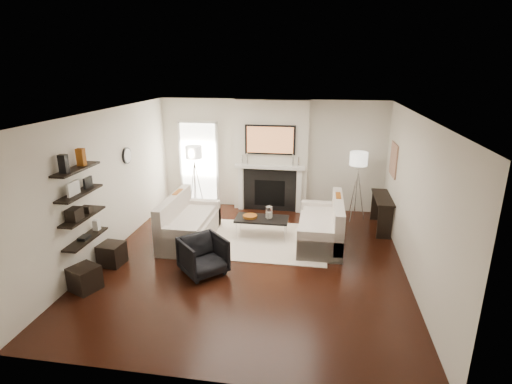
# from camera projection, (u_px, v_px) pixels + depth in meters

# --- Properties ---
(room_envelope) EXTENTS (6.00, 6.00, 6.00)m
(room_envelope) POSITION_uv_depth(u_px,v_px,m) (251.00, 191.00, 7.00)
(room_envelope) COLOR black
(room_envelope) RESTS_ON ground
(chimney_breast) EXTENTS (1.80, 0.25, 2.70)m
(chimney_breast) POSITION_uv_depth(u_px,v_px,m) (271.00, 156.00, 9.71)
(chimney_breast) COLOR silver
(chimney_breast) RESTS_ON floor
(fireplace_surround) EXTENTS (1.30, 0.02, 1.04)m
(fireplace_surround) POSITION_uv_depth(u_px,v_px,m) (270.00, 190.00, 9.83)
(fireplace_surround) COLOR black
(fireplace_surround) RESTS_ON floor
(firebox) EXTENTS (0.75, 0.02, 0.65)m
(firebox) POSITION_uv_depth(u_px,v_px,m) (270.00, 193.00, 9.85)
(firebox) COLOR black
(firebox) RESTS_ON floor
(mantel_pilaster_l) EXTENTS (0.12, 0.08, 1.10)m
(mantel_pilaster_l) POSITION_uv_depth(u_px,v_px,m) (241.00, 188.00, 9.90)
(mantel_pilaster_l) COLOR white
(mantel_pilaster_l) RESTS_ON floor
(mantel_pilaster_r) EXTENTS (0.12, 0.08, 1.10)m
(mantel_pilaster_r) POSITION_uv_depth(u_px,v_px,m) (299.00, 191.00, 9.69)
(mantel_pilaster_r) COLOR white
(mantel_pilaster_r) RESTS_ON floor
(mantel_shelf) EXTENTS (1.70, 0.18, 0.07)m
(mantel_shelf) POSITION_uv_depth(u_px,v_px,m) (270.00, 167.00, 9.60)
(mantel_shelf) COLOR white
(mantel_shelf) RESTS_ON chimney_breast
(tv_body) EXTENTS (1.20, 0.06, 0.70)m
(tv_body) POSITION_uv_depth(u_px,v_px,m) (270.00, 140.00, 9.43)
(tv_body) COLOR black
(tv_body) RESTS_ON chimney_breast
(tv_screen) EXTENTS (1.10, 0.00, 0.62)m
(tv_screen) POSITION_uv_depth(u_px,v_px,m) (270.00, 140.00, 9.39)
(tv_screen) COLOR #BF723F
(tv_screen) RESTS_ON tv_body
(candlestick_l_tall) EXTENTS (0.04, 0.04, 0.30)m
(candlestick_l_tall) POSITION_uv_depth(u_px,v_px,m) (247.00, 159.00, 9.64)
(candlestick_l_tall) COLOR silver
(candlestick_l_tall) RESTS_ON mantel_shelf
(candlestick_l_short) EXTENTS (0.04, 0.04, 0.24)m
(candlestick_l_short) POSITION_uv_depth(u_px,v_px,m) (242.00, 160.00, 9.67)
(candlestick_l_short) COLOR silver
(candlestick_l_short) RESTS_ON mantel_shelf
(candlestick_r_tall) EXTENTS (0.04, 0.04, 0.30)m
(candlestick_r_tall) POSITION_uv_depth(u_px,v_px,m) (293.00, 160.00, 9.47)
(candlestick_r_tall) COLOR silver
(candlestick_r_tall) RESTS_ON mantel_shelf
(candlestick_r_short) EXTENTS (0.04, 0.04, 0.24)m
(candlestick_r_short) POSITION_uv_depth(u_px,v_px,m) (298.00, 162.00, 9.46)
(candlestick_r_short) COLOR silver
(candlestick_r_short) RESTS_ON mantel_shelf
(hallway_panel) EXTENTS (0.90, 0.02, 2.10)m
(hallway_panel) POSITION_uv_depth(u_px,v_px,m) (199.00, 164.00, 10.17)
(hallway_panel) COLOR white
(hallway_panel) RESTS_ON floor
(door_trim_l) EXTENTS (0.06, 0.06, 2.16)m
(door_trim_l) POSITION_uv_depth(u_px,v_px,m) (181.00, 164.00, 10.23)
(door_trim_l) COLOR white
(door_trim_l) RESTS_ON floor
(door_trim_r) EXTENTS (0.06, 0.06, 2.16)m
(door_trim_r) POSITION_uv_depth(u_px,v_px,m) (217.00, 165.00, 10.08)
(door_trim_r) COLOR white
(door_trim_r) RESTS_ON floor
(door_trim_top) EXTENTS (1.02, 0.06, 0.06)m
(door_trim_top) POSITION_uv_depth(u_px,v_px,m) (197.00, 122.00, 9.83)
(door_trim_top) COLOR white
(door_trim_top) RESTS_ON wall_back
(rug) EXTENTS (2.60, 2.00, 0.01)m
(rug) POSITION_uv_depth(u_px,v_px,m) (263.00, 240.00, 8.26)
(rug) COLOR beige
(rug) RESTS_ON floor
(loveseat_left_base) EXTENTS (0.85, 1.80, 0.42)m
(loveseat_left_base) POSITION_uv_depth(u_px,v_px,m) (190.00, 230.00, 8.24)
(loveseat_left_base) COLOR beige
(loveseat_left_base) RESTS_ON floor
(loveseat_left_back) EXTENTS (0.18, 1.80, 0.80)m
(loveseat_left_back) POSITION_uv_depth(u_px,v_px,m) (174.00, 215.00, 8.19)
(loveseat_left_back) COLOR beige
(loveseat_left_back) RESTS_ON floor
(loveseat_left_arm_n) EXTENTS (0.85, 0.18, 0.60)m
(loveseat_left_arm_n) POSITION_uv_depth(u_px,v_px,m) (177.00, 243.00, 7.45)
(loveseat_left_arm_n) COLOR beige
(loveseat_left_arm_n) RESTS_ON floor
(loveseat_left_arm_s) EXTENTS (0.85, 0.18, 0.60)m
(loveseat_left_arm_s) POSITION_uv_depth(u_px,v_px,m) (201.00, 212.00, 8.97)
(loveseat_left_arm_s) COLOR beige
(loveseat_left_arm_s) RESTS_ON floor
(loveseat_left_cushion) EXTENTS (0.63, 1.44, 0.10)m
(loveseat_left_cushion) POSITION_uv_depth(u_px,v_px,m) (192.00, 219.00, 8.15)
(loveseat_left_cushion) COLOR beige
(loveseat_left_cushion) RESTS_ON loveseat_left_base
(pillow_left_orange) EXTENTS (0.10, 0.42, 0.42)m
(pillow_left_orange) POSITION_uv_depth(u_px,v_px,m) (178.00, 201.00, 8.41)
(pillow_left_orange) COLOR #924B12
(pillow_left_orange) RESTS_ON loveseat_left_cushion
(pillow_left_charcoal) EXTENTS (0.10, 0.40, 0.40)m
(pillow_left_charcoal) POSITION_uv_depth(u_px,v_px,m) (168.00, 211.00, 7.85)
(pillow_left_charcoal) COLOR black
(pillow_left_charcoal) RESTS_ON loveseat_left_cushion
(loveseat_right_base) EXTENTS (0.85, 1.80, 0.42)m
(loveseat_right_base) POSITION_uv_depth(u_px,v_px,m) (320.00, 233.00, 8.11)
(loveseat_right_base) COLOR beige
(loveseat_right_base) RESTS_ON floor
(loveseat_right_back) EXTENTS (0.18, 1.80, 0.80)m
(loveseat_right_back) POSITION_uv_depth(u_px,v_px,m) (338.00, 219.00, 7.97)
(loveseat_right_back) COLOR beige
(loveseat_right_back) RESTS_ON floor
(loveseat_right_arm_n) EXTENTS (0.85, 0.18, 0.60)m
(loveseat_right_arm_n) POSITION_uv_depth(u_px,v_px,m) (320.00, 246.00, 7.32)
(loveseat_right_arm_n) COLOR beige
(loveseat_right_arm_n) RESTS_ON floor
(loveseat_right_arm_s) EXTENTS (0.85, 0.18, 0.60)m
(loveseat_right_arm_s) POSITION_uv_depth(u_px,v_px,m) (320.00, 215.00, 8.85)
(loveseat_right_arm_s) COLOR beige
(loveseat_right_arm_s) RESTS_ON floor
(loveseat_right_cushion) EXTENTS (0.63, 1.44, 0.10)m
(loveseat_right_cushion) POSITION_uv_depth(u_px,v_px,m) (318.00, 221.00, 8.04)
(loveseat_right_cushion) COLOR beige
(loveseat_right_cushion) RESTS_ON loveseat_right_base
(pillow_right_orange) EXTENTS (0.10, 0.42, 0.42)m
(pillow_right_orange) POSITION_uv_depth(u_px,v_px,m) (338.00, 205.00, 8.19)
(pillow_right_orange) COLOR #924B12
(pillow_right_orange) RESTS_ON loveseat_right_cushion
(pillow_right_charcoal) EXTENTS (0.10, 0.40, 0.40)m
(pillow_right_charcoal) POSITION_uv_depth(u_px,v_px,m) (339.00, 216.00, 7.63)
(pillow_right_charcoal) COLOR black
(pillow_right_charcoal) RESTS_ON loveseat_right_cushion
(coffee_table) EXTENTS (1.10, 0.55, 0.04)m
(coffee_table) POSITION_uv_depth(u_px,v_px,m) (262.00, 219.00, 8.33)
(coffee_table) COLOR black
(coffee_table) RESTS_ON floor
(coffee_leg_nw) EXTENTS (0.02, 0.02, 0.38)m
(coffee_leg_nw) POSITION_uv_depth(u_px,v_px,m) (236.00, 231.00, 8.26)
(coffee_leg_nw) COLOR silver
(coffee_leg_nw) RESTS_ON floor
(coffee_leg_ne) EXTENTS (0.02, 0.02, 0.38)m
(coffee_leg_ne) POSITION_uv_depth(u_px,v_px,m) (285.00, 234.00, 8.11)
(coffee_leg_ne) COLOR silver
(coffee_leg_ne) RESTS_ON floor
(coffee_leg_sw) EXTENTS (0.02, 0.02, 0.38)m
(coffee_leg_sw) POSITION_uv_depth(u_px,v_px,m) (241.00, 223.00, 8.67)
(coffee_leg_sw) COLOR silver
(coffee_leg_sw) RESTS_ON floor
(coffee_leg_se) EXTENTS (0.02, 0.02, 0.38)m
(coffee_leg_se) POSITION_uv_depth(u_px,v_px,m) (286.00, 226.00, 8.52)
(coffee_leg_se) COLOR silver
(coffee_leg_se) RESTS_ON floor
(hurricane_glass) EXTENTS (0.14, 0.14, 0.24)m
(hurricane_glass) POSITION_uv_depth(u_px,v_px,m) (269.00, 212.00, 8.25)
(hurricane_glass) COLOR white
(hurricane_glass) RESTS_ON coffee_table
(hurricane_candle) EXTENTS (0.10, 0.10, 0.14)m
(hurricane_candle) POSITION_uv_depth(u_px,v_px,m) (269.00, 215.00, 8.27)
(hurricane_candle) COLOR white
(hurricane_candle) RESTS_ON coffee_table
(copper_bowl) EXTENTS (0.30, 0.30, 0.05)m
(copper_bowl) POSITION_uv_depth(u_px,v_px,m) (250.00, 216.00, 8.35)
(copper_bowl) COLOR orange
(copper_bowl) RESTS_ON coffee_table
(armchair) EXTENTS (0.95, 0.95, 0.72)m
(armchair) POSITION_uv_depth(u_px,v_px,m) (203.00, 254.00, 6.88)
(armchair) COLOR black
(armchair) RESTS_ON floor
(lamp_left_post) EXTENTS (0.02, 0.02, 1.20)m
(lamp_left_post) POSITION_uv_depth(u_px,v_px,m) (195.00, 186.00, 9.94)
(lamp_left_post) COLOR silver
(lamp_left_post) RESTS_ON floor
(lamp_left_shade) EXTENTS (0.40, 0.40, 0.30)m
(lamp_left_shade) POSITION_uv_depth(u_px,v_px,m) (194.00, 152.00, 9.68)
(lamp_left_shade) COLOR white
(lamp_left_shade) RESTS_ON lamp_left_post
(lamp_left_leg_a) EXTENTS (0.25, 0.02, 1.23)m
(lamp_left_leg_a) POSITION_uv_depth(u_px,v_px,m) (200.00, 186.00, 9.92)
(lamp_left_leg_a) COLOR silver
(lamp_left_leg_a) RESTS_ON floor
(lamp_left_leg_b) EXTENTS (0.14, 0.22, 1.23)m
(lamp_left_leg_b) POSITION_uv_depth(u_px,v_px,m) (194.00, 184.00, 10.04)
(lamp_left_leg_b) COLOR silver
(lamp_left_leg_b) RESTS_ON floor
(lamp_left_leg_c) EXTENTS (0.14, 0.22, 1.23)m
(lamp_left_leg_c) POSITION_uv_depth(u_px,v_px,m) (192.00, 187.00, 9.86)
(lamp_left_leg_c) COLOR silver
(lamp_left_leg_c) RESTS_ON floor
(lamp_right_post) EXTENTS (0.02, 0.02, 1.20)m
(lamp_right_post) POSITION_uv_depth(u_px,v_px,m) (356.00, 195.00, 9.25)
(lamp_right_post) COLOR silver
(lamp_right_post) RESTS_ON floor
(lamp_right_shade) EXTENTS (0.40, 0.40, 0.30)m
(lamp_right_shade) POSITION_uv_depth(u_px,v_px,m) (359.00, 159.00, 8.99)
(lamp_right_shade) COLOR white
(lamp_right_shade) RESTS_ON lamp_right_post
(lamp_right_leg_a) EXTENTS (0.25, 0.02, 1.23)m
(lamp_right_leg_a) POSITION_uv_depth(u_px,v_px,m) (361.00, 195.00, 9.23)
(lamp_right_leg_a) COLOR silver
(lamp_right_leg_a) RESTS_ON floor
(lamp_right_leg_b) EXTENTS (0.14, 0.22, 1.23)m
(lamp_right_leg_b) POSITION_uv_depth(u_px,v_px,m) (353.00, 193.00, 9.35)
(lamp_right_leg_b) COLOR silver
(lamp_right_leg_b) RESTS_ON floor
(lamp_right_leg_c) EXTENTS (0.14, 0.22, 1.23)m
(lamp_right_leg_c) POSITION_uv_depth(u_px,v_px,m) (354.00, 196.00, 9.17)
(lamp_right_leg_c) COLOR silver
(lamp_right_leg_c) RESTS_ON floor
(console_top) EXTENTS (0.35, 1.20, 0.04)m
(console_top) POSITION_uv_depth(u_px,v_px,m) (383.00, 197.00, 8.64)
(console_top) COLOR black
(console_top) RESTS_ON floor
(console_leg_n) EXTENTS (0.30, 0.04, 0.71)m
(console_leg_n) POSITION_uv_depth(u_px,v_px,m) (385.00, 223.00, 8.23)
(console_leg_n) COLOR black
(console_leg_n) RESTS_ON floor
(console_leg_s) EXTENTS (0.30, 0.04, 0.71)m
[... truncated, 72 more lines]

